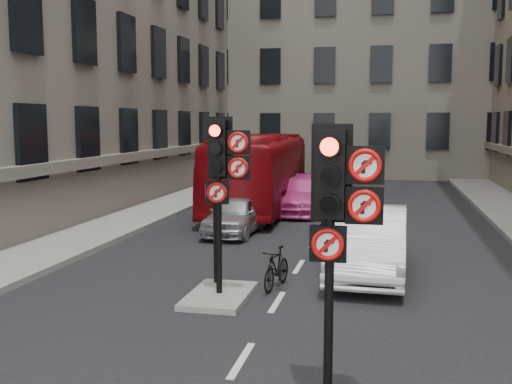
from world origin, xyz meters
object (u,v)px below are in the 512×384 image
at_px(signal_near, 337,204).
at_px(motorcycle, 277,268).
at_px(car_white, 369,242).
at_px(bus_red, 260,171).
at_px(signal_far, 222,167).
at_px(motorcyclist, 329,221).
at_px(info_sign, 214,219).
at_px(car_silver, 236,215).
at_px(car_pink, 303,195).

height_order(signal_near, motorcycle, signal_near).
height_order(car_white, bus_red, bus_red).
xyz_separation_m(signal_far, motorcyclist, (1.73, 4.26, -1.74)).
bearing_deg(motorcyclist, signal_far, 82.43).
relative_size(motorcycle, info_sign, 0.69).
height_order(signal_far, motorcyclist, signal_far).
relative_size(signal_far, motorcyclist, 1.86).
distance_m(car_white, bus_red, 11.01).
bearing_deg(car_silver, motorcycle, -65.25).
xyz_separation_m(bus_red, motorcyclist, (3.61, -8.26, -0.58)).
xyz_separation_m(signal_near, bus_red, (-4.48, 16.52, -1.04)).
bearing_deg(car_pink, bus_red, 165.04).
bearing_deg(car_silver, motorcyclist, -37.10).
bearing_deg(bus_red, car_silver, -88.40).
height_order(car_white, motorcycle, car_white).
bearing_deg(bus_red, car_pink, -21.90).
xyz_separation_m(car_silver, info_sign, (1.12, -6.20, 0.89)).
bearing_deg(signal_far, motorcycle, 47.69).
xyz_separation_m(signal_near, car_pink, (-2.62, 15.86, -1.89)).
bearing_deg(signal_far, info_sign, 117.89).
height_order(car_silver, info_sign, info_sign).
distance_m(car_white, motorcyclist, 2.01).
distance_m(signal_far, car_pink, 12.03).
distance_m(car_white, car_pink, 9.69).
distance_m(signal_near, car_pink, 16.18).
distance_m(car_silver, car_pink, 5.14).
relative_size(signal_near, motorcyclist, 1.86).
height_order(signal_near, bus_red, signal_near).
distance_m(signal_near, bus_red, 17.15).
height_order(car_silver, motorcycle, car_silver).
relative_size(signal_far, bus_red, 0.32).
bearing_deg(car_silver, info_sign, -77.27).
bearing_deg(bus_red, info_sign, -85.01).
distance_m(signal_far, car_silver, 7.40).
distance_m(signal_near, signal_far, 4.77).
xyz_separation_m(signal_far, car_pink, (-0.02, 11.86, -2.01)).
bearing_deg(motorcyclist, info_sign, 73.49).
bearing_deg(motorcycle, car_white, 49.34).
xyz_separation_m(car_silver, motorcycle, (2.43, -5.93, -0.18)).
relative_size(signal_far, motorcycle, 2.41).
bearing_deg(motorcyclist, motorcycle, 90.52).
bearing_deg(car_silver, bus_red, 96.32).
xyz_separation_m(bus_red, motorcycle, (2.80, -11.52, -1.10)).
distance_m(car_pink, motorcyclist, 7.80).
bearing_deg(signal_far, signal_near, -56.98).
xyz_separation_m(signal_far, car_white, (2.83, 2.60, -1.91)).
relative_size(signal_far, car_silver, 0.98).
relative_size(signal_far, car_pink, 0.75).
relative_size(bus_red, info_sign, 5.15).
bearing_deg(signal_near, signal_far, 123.02).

